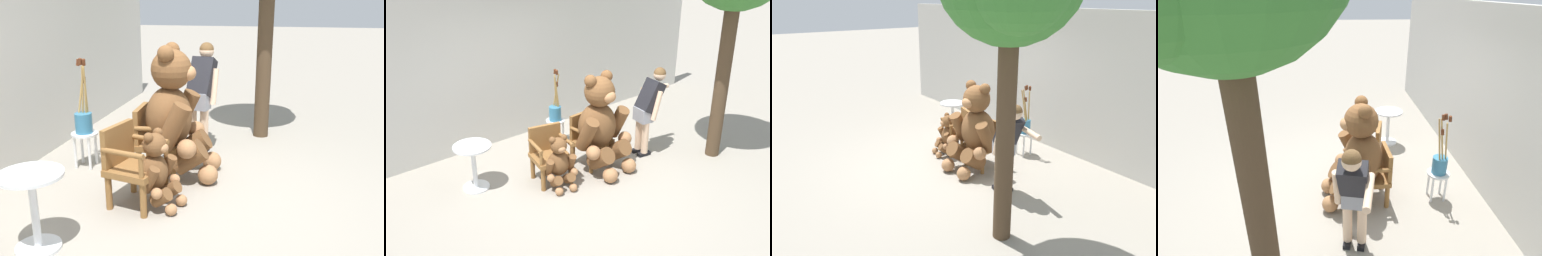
{
  "view_description": "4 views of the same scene",
  "coord_description": "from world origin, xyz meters",
  "views": [
    {
      "loc": [
        -4.38,
        -0.89,
        2.12
      ],
      "look_at": [
        -0.35,
        -0.02,
        0.87
      ],
      "focal_mm": 40.0,
      "sensor_mm": 36.0,
      "label": 1
    },
    {
      "loc": [
        -3.93,
        -4.11,
        3.5
      ],
      "look_at": [
        -0.08,
        0.32,
        0.88
      ],
      "focal_mm": 40.0,
      "sensor_mm": 36.0,
      "label": 2
    },
    {
      "loc": [
        5.39,
        -3.45,
        3.0
      ],
      "look_at": [
        0.23,
        0.27,
        0.76
      ],
      "focal_mm": 35.0,
      "sensor_mm": 36.0,
      "label": 3
    },
    {
      "loc": [
        4.18,
        0.04,
        2.96
      ],
      "look_at": [
        -0.35,
        0.29,
        0.86
      ],
      "focal_mm": 28.0,
      "sensor_mm": 36.0,
      "label": 4
    }
  ],
  "objects": [
    {
      "name": "ground_plane",
      "position": [
        0.0,
        0.0,
        0.0
      ],
      "size": [
        60.0,
        60.0,
        0.0
      ],
      "primitive_type": "plane",
      "color": "gray"
    },
    {
      "name": "wooden_chair_left",
      "position": [
        -0.41,
        0.62,
        0.46
      ],
      "size": [
        0.67,
        0.64,
        0.86
      ],
      "color": "brown",
      "rests_on": "ground"
    },
    {
      "name": "teddy_bear_small",
      "position": [
        -0.44,
        0.33,
        0.41
      ],
      "size": [
        0.52,
        0.53,
        0.84
      ],
      "color": "brown",
      "rests_on": "ground"
    },
    {
      "name": "round_side_table",
      "position": [
        -1.43,
        1.14,
        0.45
      ],
      "size": [
        0.56,
        0.56,
        0.72
      ],
      "color": "silver",
      "rests_on": "ground"
    },
    {
      "name": "wooden_chair_right",
      "position": [
        0.42,
        0.62,
        0.46
      ],
      "size": [
        0.59,
        0.55,
        0.86
      ],
      "color": "brown",
      "rests_on": "ground"
    },
    {
      "name": "brush_bucket",
      "position": [
        0.46,
        1.57,
        0.66
      ],
      "size": [
        0.22,
        0.22,
        0.96
      ],
      "color": "teal",
      "rests_on": "white_stool"
    },
    {
      "name": "back_wall",
      "position": [
        0.0,
        2.4,
        1.4
      ],
      "size": [
        10.0,
        0.16,
        2.8
      ],
      "primitive_type": "cube",
      "color": "beige",
      "rests_on": "ground"
    },
    {
      "name": "teddy_bear_large",
      "position": [
        0.43,
        0.35,
        0.79
      ],
      "size": [
        0.97,
        0.94,
        1.62
      ],
      "color": "brown",
      "rests_on": "ground"
    },
    {
      "name": "white_stool",
      "position": [
        0.46,
        1.58,
        0.36
      ],
      "size": [
        0.34,
        0.34,
        0.46
      ],
      "color": "silver",
      "rests_on": "ground"
    },
    {
      "name": "person_visitor",
      "position": [
        1.44,
        0.23,
        0.91
      ],
      "size": [
        0.83,
        0.48,
        1.53
      ],
      "color": "black",
      "rests_on": "ground"
    }
  ]
}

